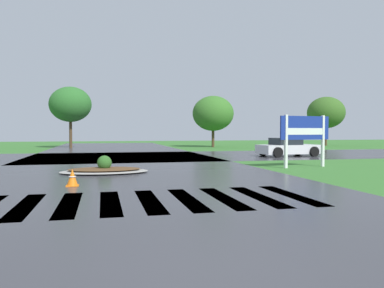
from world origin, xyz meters
The scene contains 8 objects.
asphalt_roadway centered at (0.00, 10.00, 0.00)m, with size 11.42×80.00×0.01m, color #35353A.
asphalt_cross_road centered at (0.00, 21.17, 0.00)m, with size 90.00×10.28×0.01m, color #35353A.
crosswalk_stripes centered at (0.00, 5.30, 0.00)m, with size 7.65×3.19×0.01m.
estate_billboard centered at (7.80, 12.08, 1.63)m, with size 2.61×0.54×2.35m.
median_island centered at (-0.99, 11.74, 0.13)m, with size 3.39×2.05×0.68m.
car_dark_suv centered at (10.67, 19.31, 0.55)m, with size 4.06×2.36×1.19m.
traffic_cone centered at (-1.93, 8.24, 0.24)m, with size 0.36×0.36×0.52m.
background_treeline centered at (5.50, 34.63, 3.67)m, with size 45.32×5.19×5.88m.
Camera 1 is at (-1.07, -3.64, 1.63)m, focal length 36.14 mm.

